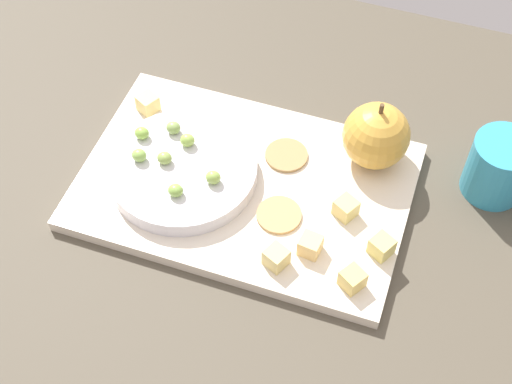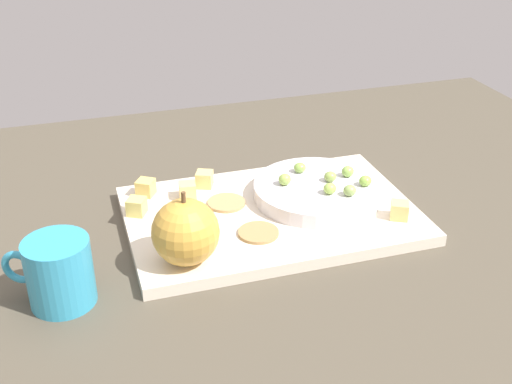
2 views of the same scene
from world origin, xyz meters
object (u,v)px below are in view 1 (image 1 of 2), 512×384
Objects in this scene: grape_0 at (142,133)px; cup at (499,168)px; grape_1 at (187,140)px; platter at (245,186)px; cheese_cube_5 at (382,247)px; apple_whole at (376,136)px; cheese_cube_4 at (310,245)px; cheese_cube_1 at (276,257)px; grape_5 at (213,177)px; grape_4 at (176,190)px; grape_6 at (165,158)px; serving_dish at (183,170)px; cheese_cube_2 at (352,279)px; cracker_0 at (286,155)px; cheese_cube_0 at (346,208)px; cheese_cube_3 at (148,103)px; grape_2 at (173,128)px; cracker_1 at (278,218)px; grape_3 at (139,155)px.

grape_0 is 0.18× the size of cup.
grape_1 is 0.18× the size of cup.
platter is 17.32cm from cheese_cube_5.
cheese_cube_4 is at bearing 77.73° from apple_whole.
grape_5 is at bearing -34.55° from cheese_cube_1.
grape_0 is at bearing -3.92° from platter.
grape_4 is 1.00× the size of grape_6.
platter is at bearing -137.80° from grape_4.
serving_dish is at bearing -14.89° from grape_5.
cheese_cube_5 is (-7.12, -2.30, 0.00)cm from cheese_cube_4.
cheese_cube_4 is 1.29× the size of grape_0.
grape_5 reaches higher than cheese_cube_2.
grape_1 is at bearing 18.48° from cracker_0.
cheese_cube_3 is at bearing -15.24° from cheese_cube_0.
cheese_cube_2 is 1.00× the size of cheese_cube_3.
apple_whole is 27.89cm from cheese_cube_3.
cheese_cube_2 is at bearing 154.42° from grape_2.
cheese_cube_2 is at bearing 68.45° from cheese_cube_5.
grape_6 is at bearing 3.08° from cheese_cube_0.
cheese_cube_4 is 15.72cm from grape_4.
cheese_cube_2 is 1.29× the size of grape_4.
grape_2 is (9.73, -2.80, 3.52)cm from platter.
grape_4 is at bearing 15.29° from cheese_cube_0.
cheese_cube_1 is 1.29× the size of grape_2.
cheese_cube_2 reaches higher than platter.
apple_whole is 0.80× the size of cup.
apple_whole is 14.60cm from cracker_1.
platter is at bearing -137.58° from grape_5.
cracker_1 reaches higher than platter.
cheese_cube_5 is at bearing 175.29° from grape_5.
cheese_cube_2 is at bearing 160.90° from serving_dish.
cracker_0 is at bearing -33.71° from cheese_cube_0.
apple_whole is 18.96cm from grape_5.
cracker_1 is 17.10cm from grape_3.
grape_1 reaches higher than cheese_cube_3.
grape_6 is at bearing 10.61° from platter.
grape_6 is at bearing 65.95° from grape_1.
grape_3 reaches higher than grape_4.
grape_5 reaches higher than grape_4.
cheese_cube_1 is at bearing 126.46° from platter.
cracker_0 is 2.94× the size of grape_0.
cheese_cube_5 is (-4.83, 3.58, 0.00)cm from cheese_cube_0.
cup is (-32.78, -15.00, -0.48)cm from grape_4.
cup reaches higher than cheese_cube_3.
cracker_1 is (-1.80, 8.77, 0.00)cm from cracker_0.
grape_3 is (23.64, 1.73, 1.67)cm from cheese_cube_0.
grape_2 is at bearing 142.70° from cheese_cube_3.
grape_4 is 4.36cm from grape_5.
platter is at bearing 19.64° from cup.
grape_5 is at bearing -17.54° from cheese_cube_4.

